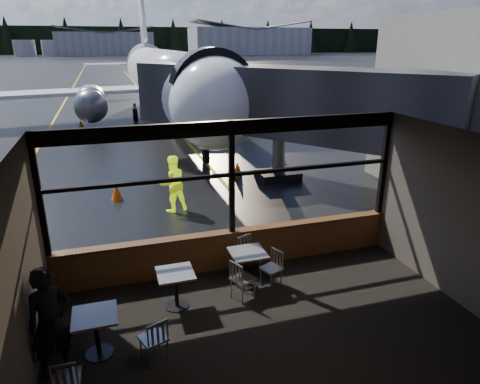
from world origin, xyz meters
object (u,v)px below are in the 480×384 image
chair_near_n (250,255)px  cone_wing (81,123)px  cafe_table_mid (176,290)px  passenger (51,323)px  chair_mid_s (153,339)px  cafe_table_left (97,335)px  chair_left_s (67,378)px  chair_near_w (243,279)px  chair_near_e (271,269)px  cafe_table_near (248,269)px  jet_bridge (285,117)px  cone_extra (116,192)px  airliner (165,40)px  cone_nose (237,169)px  ground_crew (173,184)px

chair_near_n → cone_wing: (-4.44, 20.54, -0.23)m
cafe_table_mid → passenger: passenger is taller
chair_mid_s → cafe_table_mid: bearing=46.2°
cafe_table_left → chair_mid_s: chair_mid_s is taller
cone_wing → chair_left_s: bearing=-88.3°
cafe_table_left → cone_wing: cafe_table_left is taller
chair_near_n → cone_wing: bearing=-100.2°
cafe_table_left → chair_near_w: 3.02m
chair_near_e → chair_near_w: size_ratio=0.91×
cafe_table_near → chair_mid_s: (-2.24, -1.76, 0.01)m
jet_bridge → chair_near_n: size_ratio=13.00×
chair_near_n → cone_extra: (-2.76, 5.98, -0.18)m
airliner → chair_near_e: 22.30m
cone_nose → jet_bridge: bearing=-49.2°
airliner → chair_near_w: airliner is taller
cone_extra → cafe_table_near: bearing=-68.6°
cafe_table_near → cone_nose: size_ratio=1.43×
airliner → cone_wing: (-5.70, -0.56, -4.97)m
cafe_table_mid → cone_wing: size_ratio=1.79×
cafe_table_mid → cone_extra: cafe_table_mid is taller
airliner → chair_left_s: 24.86m
jet_bridge → chair_near_w: bearing=-118.7°
cafe_table_mid → chair_left_s: bearing=-135.1°
chair_near_w → cone_extra: size_ratio=1.65×
airliner → cone_extra: airliner is taller
cafe_table_near → cone_wing: 21.47m
ground_crew → passenger: bearing=52.1°
cone_nose → cafe_table_near: bearing=-105.5°
chair_mid_s → ground_crew: bearing=57.8°
chair_near_e → cone_extra: chair_near_e is taller
cafe_table_mid → chair_mid_s: chair_mid_s is taller
jet_bridge → chair_left_s: jet_bridge is taller
chair_near_n → passenger: bearing=5.2°
cafe_table_near → cone_extra: (-2.54, 6.49, -0.14)m
cafe_table_near → cone_wing: bearing=101.3°
cafe_table_near → chair_near_w: (-0.25, -0.45, 0.04)m
cafe_table_mid → cone_extra: 6.90m
chair_near_n → passenger: size_ratio=0.48×
airliner → cafe_table_left: airliner is taller
chair_left_s → chair_mid_s: bearing=22.6°
passenger → cone_nose: size_ratio=3.27×
jet_bridge → cone_extra: jet_bridge is taller
cafe_table_mid → chair_left_s: chair_left_s is taller
jet_bridge → chair_mid_s: jet_bridge is taller
cafe_table_near → cone_wing: size_ratio=1.85×
airliner → cone_wing: airliner is taller
chair_mid_s → passenger: bearing=152.4°
airliner → chair_mid_s: bearing=-98.9°
airliner → cafe_table_near: 22.18m
jet_bridge → chair_near_w: (-3.76, -6.86, -2.09)m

